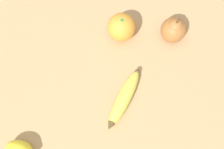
% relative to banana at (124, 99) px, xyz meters
% --- Properties ---
extents(ground_plane, '(3.00, 3.00, 0.00)m').
position_rel_banana_xyz_m(ground_plane, '(-0.13, 0.02, -0.02)').
color(ground_plane, tan).
extents(banana, '(0.09, 0.20, 0.04)m').
position_rel_banana_xyz_m(banana, '(0.00, 0.00, 0.00)').
color(banana, '#DBCC4C').
rests_on(banana, ground_plane).
extents(orange, '(0.09, 0.09, 0.09)m').
position_rel_banana_xyz_m(orange, '(-0.04, 0.22, 0.02)').
color(orange, orange).
rests_on(orange, ground_plane).
extents(pear, '(0.08, 0.08, 0.10)m').
position_rel_banana_xyz_m(pear, '(0.12, 0.24, 0.02)').
color(pear, '#A36633').
rests_on(pear, ground_plane).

